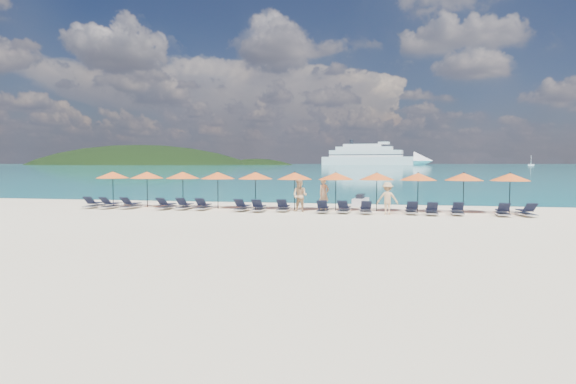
# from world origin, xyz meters

# --- Properties ---
(ground) EXTENTS (1400.00, 1400.00, 0.00)m
(ground) POSITION_xyz_m (0.00, 0.00, 0.00)
(ground) COLOR beige
(sea) EXTENTS (1600.00, 1300.00, 0.01)m
(sea) POSITION_xyz_m (0.00, 660.00, 0.01)
(sea) COLOR #1FA9B2
(sea) RESTS_ON ground
(headland_main) EXTENTS (374.00, 242.00, 126.50)m
(headland_main) POSITION_xyz_m (-300.00, 540.00, -38.00)
(headland_main) COLOR black
(headland_main) RESTS_ON ground
(headland_small) EXTENTS (162.00, 126.00, 85.50)m
(headland_small) POSITION_xyz_m (-150.00, 560.00, -35.00)
(headland_small) COLOR black
(headland_small) RESTS_ON ground
(cruise_ship) EXTENTS (127.33, 35.31, 35.03)m
(cruise_ship) POSITION_xyz_m (-1.63, 544.22, 9.12)
(cruise_ship) COLOR silver
(cruise_ship) RESTS_ON ground
(sailboat_near) EXTENTS (5.32, 1.77, 9.76)m
(sailboat_near) POSITION_xyz_m (141.74, 465.21, 1.00)
(sailboat_near) COLOR silver
(sailboat_near) RESTS_ON ground
(jetski) EXTENTS (1.05, 2.17, 0.74)m
(jetski) POSITION_xyz_m (3.66, 8.75, 0.31)
(jetski) COLOR silver
(jetski) RESTS_ON ground
(beachgoer_a) EXTENTS (0.82, 0.81, 1.91)m
(beachgoer_a) POSITION_xyz_m (1.70, 5.16, 0.95)
(beachgoer_a) COLOR tan
(beachgoer_a) RESTS_ON ground
(beachgoer_b) EXTENTS (1.01, 0.76, 1.85)m
(beachgoer_b) POSITION_xyz_m (0.45, 4.20, 0.92)
(beachgoer_b) COLOR tan
(beachgoer_b) RESTS_ON ground
(beachgoer_c) EXTENTS (1.14, 0.55, 1.75)m
(beachgoer_c) POSITION_xyz_m (5.31, 3.76, 0.87)
(beachgoer_c) COLOR tan
(beachgoer_c) RESTS_ON ground
(umbrella_0) EXTENTS (2.10, 2.10, 2.28)m
(umbrella_0) POSITION_xyz_m (-11.74, 5.13, 2.02)
(umbrella_0) COLOR black
(umbrella_0) RESTS_ON ground
(umbrella_1) EXTENTS (2.10, 2.10, 2.28)m
(umbrella_1) POSITION_xyz_m (-9.42, 5.19, 2.02)
(umbrella_1) COLOR black
(umbrella_1) RESTS_ON ground
(umbrella_2) EXTENTS (2.10, 2.10, 2.28)m
(umbrella_2) POSITION_xyz_m (-7.13, 5.39, 2.02)
(umbrella_2) COLOR black
(umbrella_2) RESTS_ON ground
(umbrella_3) EXTENTS (2.10, 2.10, 2.28)m
(umbrella_3) POSITION_xyz_m (-4.78, 5.21, 2.02)
(umbrella_3) COLOR black
(umbrella_3) RESTS_ON ground
(umbrella_4) EXTENTS (2.10, 2.10, 2.28)m
(umbrella_4) POSITION_xyz_m (-2.46, 5.36, 2.02)
(umbrella_4) COLOR black
(umbrella_4) RESTS_ON ground
(umbrella_5) EXTENTS (2.10, 2.10, 2.28)m
(umbrella_5) POSITION_xyz_m (-0.02, 5.13, 2.02)
(umbrella_5) COLOR black
(umbrella_5) RESTS_ON ground
(umbrella_6) EXTENTS (2.10, 2.10, 2.28)m
(umbrella_6) POSITION_xyz_m (2.37, 5.33, 2.02)
(umbrella_6) COLOR black
(umbrella_6) RESTS_ON ground
(umbrella_7) EXTENTS (2.10, 2.10, 2.28)m
(umbrella_7) POSITION_xyz_m (4.72, 5.38, 2.02)
(umbrella_7) COLOR black
(umbrella_7) RESTS_ON ground
(umbrella_8) EXTENTS (2.10, 2.10, 2.28)m
(umbrella_8) POSITION_xyz_m (6.99, 5.16, 2.02)
(umbrella_8) COLOR black
(umbrella_8) RESTS_ON ground
(umbrella_9) EXTENTS (2.10, 2.10, 2.28)m
(umbrella_9) POSITION_xyz_m (9.44, 5.34, 2.02)
(umbrella_9) COLOR black
(umbrella_9) RESTS_ON ground
(umbrella_10) EXTENTS (2.10, 2.10, 2.28)m
(umbrella_10) POSITION_xyz_m (11.81, 5.22, 2.02)
(umbrella_10) COLOR black
(umbrella_10) RESTS_ON ground
(lounger_0) EXTENTS (0.71, 1.73, 0.66)m
(lounger_0) POSITION_xyz_m (-12.40, 4.04, 0.24)
(lounger_0) COLOR silver
(lounger_0) RESTS_ON ground
(lounger_1) EXTENTS (0.74, 1.74, 0.66)m
(lounger_1) POSITION_xyz_m (-11.18, 3.91, 0.24)
(lounger_1) COLOR silver
(lounger_1) RESTS_ON ground
(lounger_2) EXTENTS (0.66, 1.71, 0.66)m
(lounger_2) POSITION_xyz_m (-9.95, 4.08, 0.24)
(lounger_2) COLOR silver
(lounger_2) RESTS_ON ground
(lounger_3) EXTENTS (0.71, 1.73, 0.66)m
(lounger_3) POSITION_xyz_m (-7.61, 4.03, 0.24)
(lounger_3) COLOR silver
(lounger_3) RESTS_ON ground
(lounger_4) EXTENTS (0.68, 1.72, 0.66)m
(lounger_4) POSITION_xyz_m (-6.51, 4.22, 0.24)
(lounger_4) COLOR silver
(lounger_4) RESTS_ON ground
(lounger_5) EXTENTS (0.71, 1.73, 0.66)m
(lounger_5) POSITION_xyz_m (-5.33, 4.20, 0.24)
(lounger_5) COLOR silver
(lounger_5) RESTS_ON ground
(lounger_6) EXTENTS (0.69, 1.73, 0.66)m
(lounger_6) POSITION_xyz_m (-2.87, 3.98, 0.24)
(lounger_6) COLOR silver
(lounger_6) RESTS_ON ground
(lounger_7) EXTENTS (0.70, 1.73, 0.66)m
(lounger_7) POSITION_xyz_m (-1.86, 3.85, 0.24)
(lounger_7) COLOR silver
(lounger_7) RESTS_ON ground
(lounger_8) EXTENTS (0.71, 1.73, 0.66)m
(lounger_8) POSITION_xyz_m (-0.51, 4.23, 0.24)
(lounger_8) COLOR silver
(lounger_8) RESTS_ON ground
(lounger_9) EXTENTS (0.66, 1.72, 0.66)m
(lounger_9) POSITION_xyz_m (1.81, 3.89, 0.24)
(lounger_9) COLOR silver
(lounger_9) RESTS_ON ground
(lounger_10) EXTENTS (0.73, 1.74, 0.66)m
(lounger_10) POSITION_xyz_m (2.96, 4.05, 0.24)
(lounger_10) COLOR silver
(lounger_10) RESTS_ON ground
(lounger_11) EXTENTS (0.78, 1.75, 0.66)m
(lounger_11) POSITION_xyz_m (4.15, 3.91, 0.24)
(lounger_11) COLOR silver
(lounger_11) RESTS_ON ground
(lounger_12) EXTENTS (0.66, 1.71, 0.66)m
(lounger_12) POSITION_xyz_m (6.59, 4.21, 0.24)
(lounger_12) COLOR silver
(lounger_12) RESTS_ON ground
(lounger_13) EXTENTS (0.67, 1.72, 0.66)m
(lounger_13) POSITION_xyz_m (7.62, 3.89, 0.24)
(lounger_13) COLOR silver
(lounger_13) RESTS_ON ground
(lounger_14) EXTENTS (0.71, 1.73, 0.66)m
(lounger_14) POSITION_xyz_m (8.96, 4.17, 0.24)
(lounger_14) COLOR silver
(lounger_14) RESTS_ON ground
(lounger_15) EXTENTS (0.77, 1.75, 0.66)m
(lounger_15) POSITION_xyz_m (11.20, 4.07, 0.24)
(lounger_15) COLOR silver
(lounger_15) RESTS_ON ground
(lounger_16) EXTENTS (0.79, 1.75, 0.66)m
(lounger_16) POSITION_xyz_m (12.38, 4.17, 0.24)
(lounger_16) COLOR silver
(lounger_16) RESTS_ON ground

